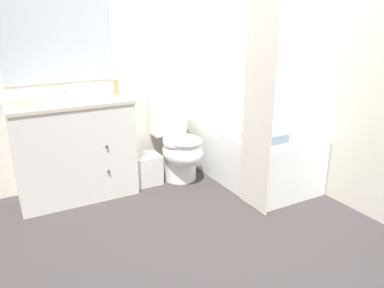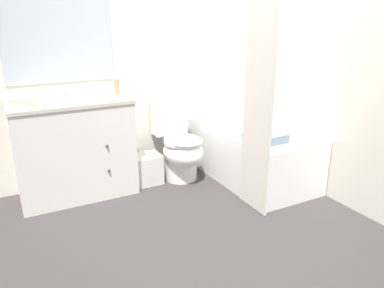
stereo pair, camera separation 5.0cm
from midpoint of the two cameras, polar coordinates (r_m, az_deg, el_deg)
The scene contains 13 objects.
ground_plane at distance 2.83m, azimuth 5.03°, elevation -14.68°, with size 14.00×14.00×0.00m, color #383333.
wall_back at distance 3.79m, azimuth -7.79°, elevation 13.93°, with size 8.00×0.06×2.50m.
wall_right at distance 3.79m, azimuth 15.95°, elevation 13.38°, with size 0.05×2.55×2.50m.
vanity_cabinet at distance 3.50m, azimuth -17.04°, elevation -0.59°, with size 1.02×0.53×0.88m.
sink_faucet at distance 3.55m, azimuth -18.32°, elevation 7.40°, with size 0.14×0.12×0.12m.
toilet at distance 3.74m, azimuth -1.56°, elevation -0.28°, with size 0.38×0.65×0.81m.
bathtub at distance 3.82m, azimuth 9.36°, elevation -1.37°, with size 0.71×1.35×0.52m.
shower_curtain at distance 3.00m, azimuth 10.58°, elevation 7.13°, with size 0.01×0.36×1.93m.
wastebasket at distance 3.71m, azimuth -6.50°, elevation -3.81°, with size 0.27×0.23×0.29m.
tissue_box at distance 3.39m, azimuth -16.70°, elevation 7.37°, with size 0.12×0.14×0.12m.
soap_dispenser at distance 3.52m, azimuth -11.02°, elevation 8.62°, with size 0.05×0.05×0.17m.
hand_towel_folded at distance 3.25m, azimuth -23.57°, elevation 5.92°, with size 0.24×0.17×0.08m.
bath_towel_folded at distance 3.35m, azimuth 11.55°, elevation 0.92°, with size 0.33×0.26×0.08m.
Camera 2 is at (-1.29, -1.98, 1.56)m, focal length 35.00 mm.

